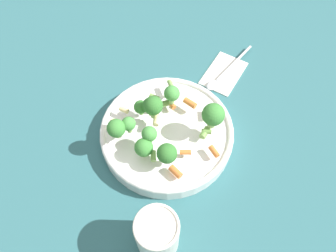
{
  "coord_description": "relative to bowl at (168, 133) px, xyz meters",
  "views": [
    {
      "loc": [
        0.0,
        0.37,
        0.65
      ],
      "look_at": [
        0.0,
        0.0,
        0.05
      ],
      "focal_mm": 35.0,
      "sensor_mm": 36.0,
      "label": 1
    }
  ],
  "objects": [
    {
      "name": "napkin",
      "position": [
        -0.15,
        -0.19,
        -0.02
      ],
      "size": [
        0.14,
        0.15,
        0.01
      ],
      "color": "white",
      "rests_on": "ground_plane"
    },
    {
      "name": "spoon",
      "position": [
        -0.14,
        -0.17,
        -0.01
      ],
      "size": [
        0.14,
        0.15,
        0.01
      ],
      "rotation": [
        0.0,
        0.0,
        7.14
      ],
      "color": "silver",
      "rests_on": "napkin"
    },
    {
      "name": "cup",
      "position": [
        0.02,
        0.23,
        0.04
      ],
      "size": [
        0.08,
        0.08,
        0.11
      ],
      "color": "silver",
      "rests_on": "ground_plane"
    },
    {
      "name": "pasta_salad",
      "position": [
        0.01,
        0.01,
        0.06
      ],
      "size": [
        0.24,
        0.24,
        0.09
      ],
      "color": "#8CB766",
      "rests_on": "bowl"
    },
    {
      "name": "bowl",
      "position": [
        0.0,
        0.0,
        0.0
      ],
      "size": [
        0.29,
        0.29,
        0.04
      ],
      "color": "white",
      "rests_on": "ground_plane"
    },
    {
      "name": "ground_plane",
      "position": [
        0.0,
        0.0,
        -0.02
      ],
      "size": [
        3.0,
        3.0,
        0.0
      ],
      "primitive_type": "plane",
      "color": "#2D6066"
    }
  ]
}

